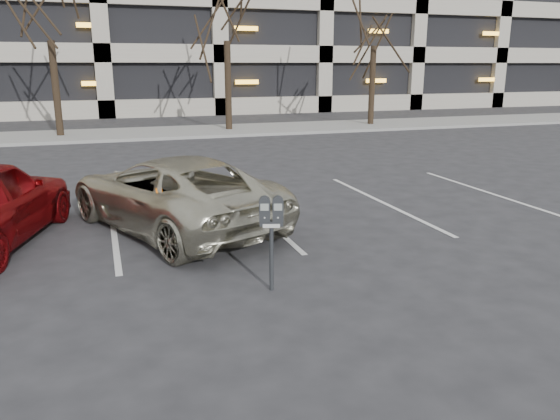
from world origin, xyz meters
The scene contains 5 objects.
ground centered at (0.00, 0.00, 0.00)m, with size 140.00×140.00×0.00m, color #28282B.
sidewalk centered at (0.00, 16.00, 0.06)m, with size 80.00×4.00×0.12m, color gray.
stall_lines centered at (-1.40, 2.30, 0.01)m, with size 16.90×5.20×0.00m.
parking_meter centered at (0.50, -1.43, 0.96)m, with size 0.34×0.21×1.25m.
suv_silver centered at (-0.33, 1.84, 0.66)m, with size 3.90×5.25×1.33m.
Camera 1 is at (-1.50, -7.83, 2.89)m, focal length 35.00 mm.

